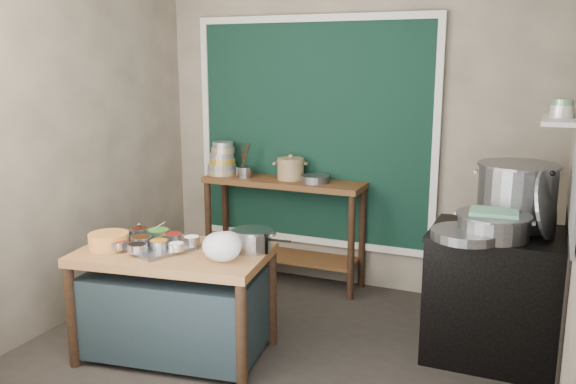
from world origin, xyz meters
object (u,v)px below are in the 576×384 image
at_px(back_counter, 284,231).
at_px(yellow_basin, 109,241).
at_px(steamer, 493,226).
at_px(saucepan, 253,240).
at_px(stove_block, 498,297).
at_px(condiment_tray, 152,246).
at_px(prep_table, 175,303).
at_px(ceramic_crock, 291,170).
at_px(utensil_cup, 245,172).
at_px(stock_pot, 517,195).

xyz_separation_m(back_counter, yellow_basin, (-0.52, -1.71, 0.33)).
bearing_deg(steamer, back_counter, 154.42).
xyz_separation_m(back_counter, saucepan, (0.39, -1.38, 0.35)).
relative_size(stove_block, condiment_tray, 1.73).
distance_m(prep_table, ceramic_crock, 1.75).
bearing_deg(condiment_tray, utensil_cup, 93.72).
height_order(prep_table, back_counter, back_counter).
height_order(yellow_basin, saucepan, saucepan).
bearing_deg(back_counter, utensil_cup, -174.99).
height_order(yellow_basin, stock_pot, stock_pot).
distance_m(condiment_tray, stock_pot, 2.48).
height_order(saucepan, steamer, steamer).
height_order(stove_block, stock_pot, stock_pot).
distance_m(prep_table, utensil_cup, 1.69).
xyz_separation_m(condiment_tray, stock_pot, (2.22, 1.05, 0.33)).
relative_size(prep_table, stove_block, 1.39).
height_order(stove_block, steamer, steamer).
distance_m(stove_block, yellow_basin, 2.64).
height_order(back_counter, stock_pot, stock_pot).
bearing_deg(saucepan, stock_pot, 22.87).
bearing_deg(condiment_tray, stock_pot, 25.27).
bearing_deg(back_counter, stock_pot, -15.24).
height_order(back_counter, stove_block, back_counter).
xyz_separation_m(yellow_basin, utensil_cup, (0.15, 1.68, 0.20)).
relative_size(ceramic_crock, stock_pot, 0.46).
height_order(condiment_tray, ceramic_crock, ceramic_crock).
bearing_deg(steamer, ceramic_crock, 152.85).
bearing_deg(stock_pot, condiment_tray, -154.73).
distance_m(prep_table, saucepan, 0.69).
bearing_deg(condiment_tray, back_counter, 80.43).
bearing_deg(condiment_tray, saucepan, 17.22).
bearing_deg(back_counter, ceramic_crock, 34.89).
bearing_deg(condiment_tray, stove_block, 21.48).
relative_size(prep_table, condiment_tray, 2.41).
bearing_deg(stock_pot, saucepan, -151.63).
height_order(utensil_cup, stock_pot, stock_pot).
distance_m(stock_pot, steamer, 0.39).
xyz_separation_m(stock_pot, steamer, (-0.11, -0.35, -0.14)).
distance_m(stove_block, stock_pot, 0.70).
distance_m(condiment_tray, ceramic_crock, 1.67).
bearing_deg(steamer, condiment_tray, -161.71).
relative_size(condiment_tray, yellow_basin, 1.94).
distance_m(back_counter, stock_pot, 2.12).
bearing_deg(condiment_tray, prep_table, 0.87).
height_order(condiment_tray, saucepan, saucepan).
distance_m(prep_table, stock_pot, 2.42).
xyz_separation_m(condiment_tray, utensil_cup, (-0.10, 1.55, 0.24)).
bearing_deg(condiment_tray, steamer, 18.29).
bearing_deg(prep_table, condiment_tray, 172.41).
bearing_deg(utensil_cup, steamer, -21.04).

